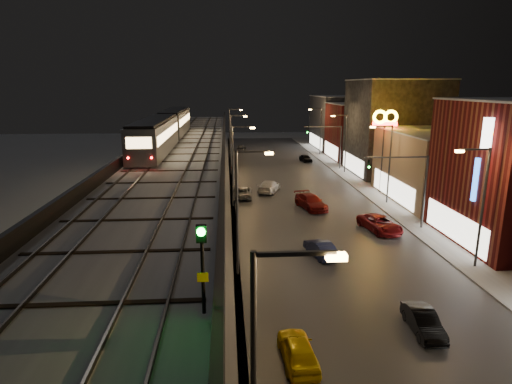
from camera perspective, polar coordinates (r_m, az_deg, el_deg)
name	(u,v)px	position (r m, az deg, el deg)	size (l,w,h in m)	color
road_surface	(299,196)	(52.83, 5.79, -0.54)	(17.00, 120.00, 0.06)	#46474D
sidewalk_right	(379,194)	(55.38, 16.05, -0.30)	(4.00, 120.00, 0.14)	#9FA1A8
under_viaduct_pavement	(189,198)	(52.29, -8.95, -0.79)	(11.00, 120.00, 0.06)	#9FA1A8
elevated_viaduct	(185,156)	(48.07, -9.51, 4.71)	(9.00, 100.00, 6.30)	black
viaduct_trackbed	(184,149)	(48.08, -9.54, 5.63)	(8.40, 100.00, 0.32)	#B2B7C1
viaduct_parapet_streetside	(224,145)	(47.82, -4.33, 6.30)	(0.30, 100.00, 1.10)	black
viaduct_parapet_far	(144,145)	(48.65, -14.68, 6.02)	(0.30, 100.00, 1.10)	black
building_c	(444,166)	(54.51, 23.83, 3.14)	(12.20, 15.20, 8.16)	#91775C
building_d	(394,128)	(68.55, 17.92, 8.17)	(12.20, 13.20, 14.16)	#2A2A2D
building_e	(364,131)	(81.84, 14.21, 7.84)	(12.20, 12.20, 10.16)	maroon
building_f	(344,122)	(95.15, 11.63, 9.08)	(12.20, 16.20, 11.16)	#393A3E
streetlight_left_0	(263,376)	(13.11, 0.98, -23.31)	(2.57, 0.28, 9.00)	#38383A
streetlight_left_1	(241,204)	(29.50, -2.03, -1.68)	(2.57, 0.28, 9.00)	#38383A
streetlight_right_1	(480,200)	(34.59, 27.68, -0.95)	(2.56, 0.28, 9.00)	#38383A
streetlight_left_2	(235,160)	(47.08, -2.80, 4.22)	(2.57, 0.28, 9.00)	#38383A
streetlight_right_2	(388,159)	(50.43, 17.13, 4.27)	(2.56, 0.28, 9.00)	#38383A
streetlight_left_3	(232,140)	(64.89, -3.16, 6.89)	(2.57, 0.28, 9.00)	#38383A
streetlight_right_3	(344,139)	(67.36, 11.70, 6.89)	(2.56, 0.28, 9.00)	#38383A
streetlight_left_4	(231,129)	(82.78, -3.36, 8.42)	(2.57, 0.28, 9.00)	#38383A
streetlight_right_4	(319,128)	(84.73, 8.45, 8.42)	(2.56, 0.28, 9.00)	#38383A
traffic_light_rig_a	(413,183)	(42.06, 20.24, 1.17)	(6.10, 0.34, 7.00)	#38383A
traffic_light_rig_b	(334,142)	(70.09, 10.31, 6.61)	(6.10, 0.34, 7.00)	#38383A
subway_train	(167,128)	(53.35, -11.79, 8.40)	(2.82, 34.59, 3.37)	gray
rail_signal	(202,252)	(12.35, -7.21, -7.93)	(0.32, 0.42, 2.79)	black
car_taxi	(298,351)	(22.24, 5.61, -20.34)	(1.59, 3.95, 1.35)	#ECC301
car_near_white	(320,249)	(34.47, 8.58, -7.54)	(1.36, 3.90, 1.29)	#182048
car_mid_silver	(242,193)	(51.64, -1.82, -0.08)	(2.21, 4.79, 1.33)	gray
car_mid_dark	(269,187)	(54.30, 1.76, 0.71)	(2.10, 5.16, 1.50)	silver
car_far_white	(241,148)	(89.79, -1.97, 5.94)	(1.61, 4.01, 1.37)	#484B50
car_onc_silver	(423,322)	(26.08, 21.39, -15.89)	(1.31, 3.75, 1.24)	black
car_onc_dark	(380,224)	(41.35, 16.19, -4.16)	(2.38, 5.17, 1.44)	maroon
car_onc_white	(311,202)	(47.32, 7.33, -1.37)	(2.15, 5.29, 1.53)	maroon
car_onc_red	(306,158)	(76.91, 6.65, 4.46)	(1.48, 3.69, 1.26)	black
sign_mcdonalds	(385,126)	(55.08, 16.79, 8.48)	(3.09, 0.60, 10.37)	#38383A
sign_citgo	(497,153)	(36.16, 29.47, 4.55)	(2.31, 0.39, 10.96)	#38383A
sign_carwash	(482,187)	(37.75, 27.86, 0.54)	(1.51, 0.35, 7.82)	#38383A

